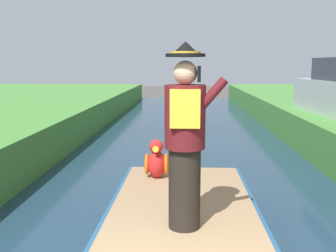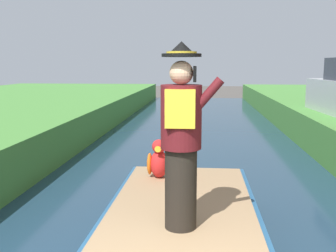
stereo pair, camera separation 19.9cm
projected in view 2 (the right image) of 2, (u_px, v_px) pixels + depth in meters
name	position (u px, v px, depth m)	size (l,w,h in m)	color
boat	(181.00, 239.00, 4.37)	(1.80, 4.20, 0.61)	#23517A
person_pirate	(181.00, 138.00, 3.80)	(0.61, 0.42, 1.85)	black
parrot_plush	(159.00, 161.00, 5.65)	(0.36, 0.35, 0.57)	red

